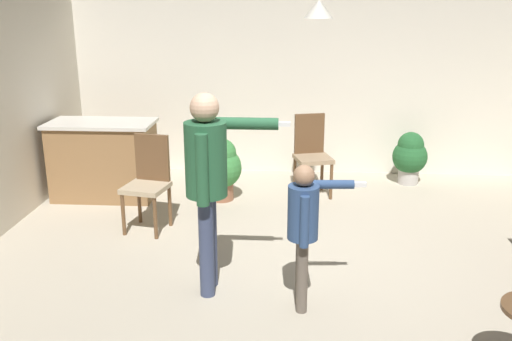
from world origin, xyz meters
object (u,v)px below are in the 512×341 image
at_px(kitchen_counter, 104,160).
at_px(dining_chair_near_wall, 148,179).
at_px(person_child, 304,222).
at_px(person_adult, 208,172).
at_px(potted_plant_corner, 221,166).
at_px(dining_chair_by_counter, 312,152).
at_px(potted_plant_by_wall, 410,155).

xyz_separation_m(kitchen_counter, dining_chair_near_wall, (0.79, -0.93, 0.07)).
bearing_deg(kitchen_counter, person_child, -45.82).
xyz_separation_m(person_adult, dining_chair_near_wall, (-0.83, 1.29, -0.49)).
bearing_deg(potted_plant_corner, dining_chair_by_counter, 14.84).
bearing_deg(person_child, potted_plant_by_wall, 152.21).
xyz_separation_m(person_adult, dining_chair_by_counter, (0.91, 2.51, -0.49)).
bearing_deg(person_child, person_adult, -110.74).
bearing_deg(potted_plant_corner, potted_plant_by_wall, 18.10).
relative_size(kitchen_counter, person_adult, 0.76).
relative_size(person_adult, dining_chair_by_counter, 1.66).
bearing_deg(person_adult, potted_plant_corner, -175.04).
xyz_separation_m(dining_chair_near_wall, potted_plant_corner, (0.65, 0.93, -0.12)).
relative_size(person_adult, potted_plant_by_wall, 2.39).
distance_m(kitchen_counter, dining_chair_by_counter, 2.55).
xyz_separation_m(kitchen_counter, potted_plant_by_wall, (3.84, 0.79, -0.09)).
distance_m(person_adult, potted_plant_by_wall, 3.79).
height_order(person_adult, person_child, person_adult).
distance_m(person_child, dining_chair_by_counter, 2.76).
xyz_separation_m(dining_chair_by_counter, potted_plant_by_wall, (1.31, 0.50, -0.16)).
bearing_deg(dining_chair_by_counter, kitchen_counter, -8.64).
bearing_deg(dining_chair_by_counter, person_child, 71.66).
bearing_deg(potted_plant_by_wall, dining_chair_by_counter, -159.28).
bearing_deg(dining_chair_near_wall, potted_plant_by_wall, -138.77).
height_order(dining_chair_near_wall, potted_plant_by_wall, dining_chair_near_wall).
bearing_deg(dining_chair_near_wall, person_adult, 134.61).
bearing_deg(kitchen_counter, person_adult, -53.83).
distance_m(dining_chair_near_wall, potted_plant_corner, 1.14).
bearing_deg(person_child, dining_chair_near_wall, -137.37).
relative_size(person_child, potted_plant_corner, 1.54).
distance_m(kitchen_counter, dining_chair_near_wall, 1.22).
relative_size(kitchen_counter, person_child, 1.07).
height_order(person_adult, dining_chair_near_wall, person_adult).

